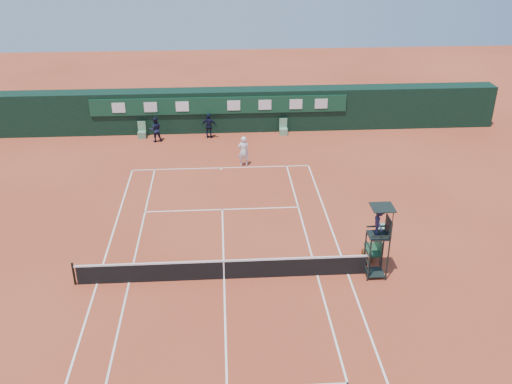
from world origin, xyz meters
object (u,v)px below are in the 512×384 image
(tennis_net, at_px, (224,269))
(cooler, at_px, (382,232))
(umpire_chair, at_px, (379,227))
(player, at_px, (243,151))
(player_bench, at_px, (375,247))

(tennis_net, distance_m, cooler, 8.36)
(tennis_net, xyz_separation_m, umpire_chair, (6.61, -0.15, 1.95))
(umpire_chair, bearing_deg, player, 112.81)
(tennis_net, relative_size, player, 6.68)
(umpire_chair, bearing_deg, cooler, 69.34)
(player_bench, bearing_deg, umpire_chair, -104.75)
(umpire_chair, relative_size, player, 1.77)
(cooler, distance_m, player, 11.21)
(player, bearing_deg, umpire_chair, 104.97)
(player_bench, height_order, cooler, player_bench)
(player_bench, bearing_deg, player, 116.77)
(tennis_net, relative_size, player_bench, 10.75)
(tennis_net, distance_m, umpire_chair, 6.89)
(tennis_net, bearing_deg, player, 83.40)
(tennis_net, relative_size, cooler, 20.00)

